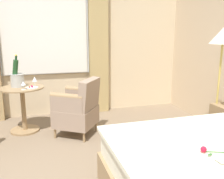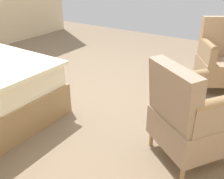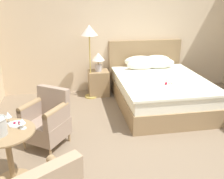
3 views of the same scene
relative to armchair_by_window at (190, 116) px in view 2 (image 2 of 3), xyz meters
name	(u,v)px [view 2 (image 2 of 3)]	position (x,y,z in m)	size (l,w,h in m)	color
ground_plane	(76,93)	(1.60, -0.39, -0.42)	(7.00, 7.00, 0.00)	#7D6A54
armchair_by_window	(190,116)	(0.00, 0.00, 0.00)	(0.78, 0.79, 0.88)	#977953
armchair_facing_bed	(223,59)	(0.09, -1.66, -0.01)	(0.78, 0.77, 0.93)	#977953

